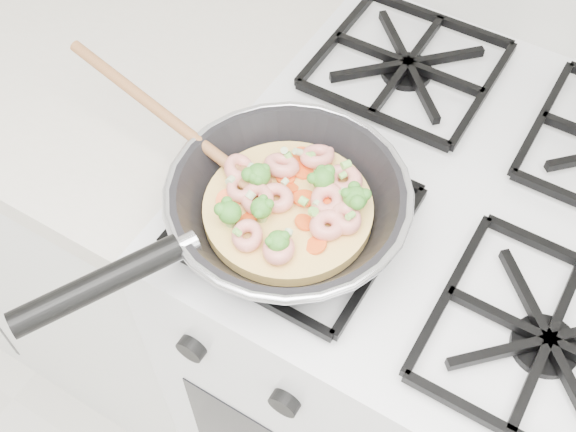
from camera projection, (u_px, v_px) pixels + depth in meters
The scene contains 3 objects.
stove at pixel (412, 348), 1.20m from camera, with size 0.60×0.60×0.92m.
counter_left at pixel (62, 167), 1.45m from camera, with size 1.00×0.60×0.90m.
skillet at pixel (283, 204), 0.77m from camera, with size 0.45×0.42×0.10m.
Camera 1 is at (0.08, 1.14, 1.57)m, focal length 43.70 mm.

